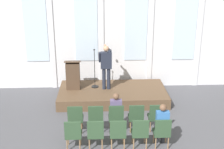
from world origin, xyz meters
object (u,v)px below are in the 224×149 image
speaker (106,64)px  chair_r1_c2 (118,132)px  mic_stand (95,79)px  audience_r0_c2 (116,110)px  chair_r0_c0 (76,117)px  chair_r1_c3 (140,131)px  chair_r0_c3 (136,116)px  chair_r1_c0 (73,133)px  chair_r1_c1 (96,132)px  chair_r1_c4 (162,131)px  lectern (73,75)px  chair_r0_c4 (156,115)px  audience_r1_c4 (162,123)px  chair_r0_c1 (96,117)px  chair_r0_c2 (116,116)px

speaker → chair_r1_c2: size_ratio=1.83×
speaker → mic_stand: size_ratio=1.11×
audience_r0_c2 → chair_r0_c0: bearing=-176.2°
mic_stand → chair_r1_c3: bearing=-70.6°
audience_r0_c2 → chair_r0_c3: bearing=-7.6°
chair_r1_c0 → chair_r1_c1: same height
mic_stand → chair_r1_c4: (1.94, -3.72, -0.21)m
speaker → lectern: bearing=175.9°
chair_r0_c3 → chair_r1_c0: bearing=-153.2°
chair_r0_c0 → chair_r1_c0: size_ratio=1.00×
chair_r0_c4 → chair_r1_c0: size_ratio=1.00×
mic_stand → chair_r1_c1: mic_stand is taller
chair_r1_c2 → chair_r0_c0: bearing=142.8°
lectern → audience_r1_c4: lectern is taller
lectern → chair_r1_c1: 3.75m
mic_stand → chair_r1_c0: mic_stand is taller
chair_r1_c1 → chair_r1_c4: same height
chair_r0_c3 → lectern: bearing=128.8°
chair_r0_c3 → chair_r1_c2: (-0.63, -0.95, 0.00)m
chair_r0_c1 → speaker: bearing=81.4°
chair_r0_c1 → audience_r0_c2: (0.63, 0.08, 0.18)m
chair_r0_c0 → chair_r1_c1: bearing=-56.6°
chair_r1_c1 → chair_r0_c4: bearing=26.8°
lectern → audience_r1_c4: bearing=-52.0°
mic_stand → chair_r1_c3: mic_stand is taller
chair_r0_c3 → audience_r1_c4: size_ratio=0.70×
chair_r1_c0 → chair_r1_c1: size_ratio=1.00×
chair_r0_c1 → chair_r0_c2: bearing=0.0°
mic_stand → chair_r0_c2: (0.68, -2.77, -0.21)m
audience_r0_c2 → chair_r1_c3: bearing=-58.8°
speaker → chair_r1_c0: size_ratio=1.83×
chair_r1_c2 → chair_r0_c4: bearing=37.2°
chair_r0_c3 → chair_r0_c1: bearing=180.0°
chair_r1_c1 → chair_r0_c1: bearing=90.0°
lectern → chair_r0_c1: lectern is taller
mic_stand → chair_r0_c4: 3.39m
chair_r0_c4 → audience_r1_c4: 0.90m
lectern → chair_r1_c0: lectern is taller
lectern → chair_r0_c3: bearing=-51.2°
chair_r0_c1 → chair_r1_c1: 0.95m
lectern → chair_r0_c2: bearing=-60.4°
chair_r0_c1 → chair_r0_c4: size_ratio=1.00×
chair_r0_c0 → chair_r0_c3: size_ratio=1.00×
chair_r1_c2 → mic_stand: bearing=100.4°
mic_stand → speaker: bearing=-23.4°
chair_r1_c0 → chair_r1_c3: same height
audience_r0_c2 → chair_r0_c4: 1.27m
chair_r0_c3 → chair_r1_c2: size_ratio=1.00×
mic_stand → chair_r1_c1: bearing=-89.2°
chair_r0_c2 → chair_r1_c3: same height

